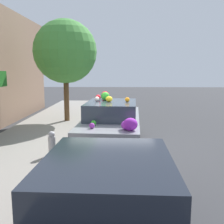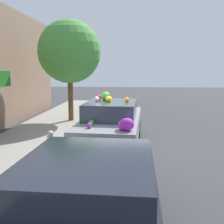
# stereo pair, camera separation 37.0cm
# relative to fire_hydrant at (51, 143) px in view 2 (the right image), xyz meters

# --- Properties ---
(ground_plane) EXTENTS (60.00, 60.00, 0.00)m
(ground_plane) POSITION_rel_fire_hydrant_xyz_m (1.26, -1.64, -0.46)
(ground_plane) COLOR #38383A
(sidewalk_curb) EXTENTS (24.00, 3.20, 0.12)m
(sidewalk_curb) POSITION_rel_fire_hydrant_xyz_m (1.26, 1.06, -0.40)
(sidewalk_curb) COLOR gray
(sidewalk_curb) RESTS_ON ground
(street_tree) EXTENTS (2.88, 2.88, 4.64)m
(street_tree) POSITION_rel_fire_hydrant_xyz_m (5.14, 0.62, 2.84)
(street_tree) COLOR brown
(street_tree) RESTS_ON sidewalk_curb
(fire_hydrant) EXTENTS (0.20, 0.20, 0.70)m
(fire_hydrant) POSITION_rel_fire_hydrant_xyz_m (0.00, 0.00, 0.00)
(fire_hydrant) COLOR #B2B2B7
(fire_hydrant) RESTS_ON sidewalk_curb
(art_car) EXTENTS (4.67, 1.97, 1.78)m
(art_car) POSITION_rel_fire_hydrant_xyz_m (1.21, -1.63, 0.33)
(art_car) COLOR gray
(art_car) RESTS_ON ground
(parked_car_plain) EXTENTS (4.05, 1.82, 1.48)m
(parked_car_plain) POSITION_rel_fire_hydrant_xyz_m (-3.95, -1.75, 0.30)
(parked_car_plain) COLOR black
(parked_car_plain) RESTS_ON ground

